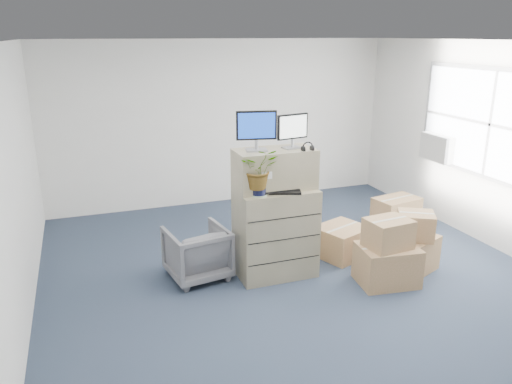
% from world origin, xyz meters
% --- Properties ---
extents(ground, '(7.00, 7.00, 0.00)m').
position_xyz_m(ground, '(0.00, 0.00, 0.00)').
color(ground, '#263145').
rests_on(ground, ground).
extents(wall_back, '(6.00, 0.02, 2.80)m').
position_xyz_m(wall_back, '(0.00, 3.51, 1.40)').
color(wall_back, silver).
rests_on(wall_back, ground).
extents(window, '(0.07, 2.72, 1.52)m').
position_xyz_m(window, '(2.96, 0.50, 1.70)').
color(window, gray).
rests_on(window, wall_right).
extents(ac_unit, '(0.24, 0.60, 0.40)m').
position_xyz_m(ac_unit, '(2.87, 1.40, 1.20)').
color(ac_unit, silver).
rests_on(ac_unit, wall_right).
extents(filing_cabinet_lower, '(0.95, 0.58, 1.11)m').
position_xyz_m(filing_cabinet_lower, '(-0.19, 0.51, 0.55)').
color(filing_cabinet_lower, gray).
rests_on(filing_cabinet_lower, ground).
extents(filing_cabinet_upper, '(0.95, 0.48, 0.47)m').
position_xyz_m(filing_cabinet_upper, '(-0.19, 0.56, 1.34)').
color(filing_cabinet_upper, gray).
rests_on(filing_cabinet_upper, filing_cabinet_lower).
extents(monitor_left, '(0.47, 0.22, 0.46)m').
position_xyz_m(monitor_left, '(-0.42, 0.57, 1.84)').
color(monitor_left, '#99999E').
rests_on(monitor_left, filing_cabinet_upper).
extents(monitor_right, '(0.41, 0.20, 0.41)m').
position_xyz_m(monitor_right, '(0.03, 0.55, 1.81)').
color(monitor_right, '#99999E').
rests_on(monitor_right, filing_cabinet_upper).
extents(headphones, '(0.14, 0.02, 0.14)m').
position_xyz_m(headphones, '(0.14, 0.38, 1.62)').
color(headphones, black).
rests_on(headphones, filing_cabinet_upper).
extents(keyboard, '(0.57, 0.38, 0.03)m').
position_xyz_m(keyboard, '(-0.21, 0.39, 1.12)').
color(keyboard, black).
rests_on(keyboard, filing_cabinet_lower).
extents(mouse, '(0.10, 0.07, 0.03)m').
position_xyz_m(mouse, '(0.09, 0.40, 1.12)').
color(mouse, silver).
rests_on(mouse, filing_cabinet_lower).
extents(water_bottle, '(0.07, 0.07, 0.24)m').
position_xyz_m(water_bottle, '(-0.09, 0.53, 1.23)').
color(water_bottle, '#93979B').
rests_on(water_bottle, filing_cabinet_lower).
extents(phone_dock, '(0.06, 0.05, 0.14)m').
position_xyz_m(phone_dock, '(-0.22, 0.51, 1.15)').
color(phone_dock, silver).
rests_on(phone_dock, filing_cabinet_lower).
extents(external_drive, '(0.26, 0.21, 0.07)m').
position_xyz_m(external_drive, '(0.17, 0.66, 1.14)').
color(external_drive, black).
rests_on(external_drive, filing_cabinet_lower).
extents(tissue_box, '(0.29, 0.16, 0.10)m').
position_xyz_m(tissue_box, '(0.15, 0.62, 1.23)').
color(tissue_box, '#3983C3').
rests_on(tissue_box, external_drive).
extents(potted_plant, '(0.48, 0.52, 0.45)m').
position_xyz_m(potted_plant, '(-0.47, 0.36, 1.36)').
color(potted_plant, '#9CB793').
rests_on(potted_plant, filing_cabinet_lower).
extents(office_chair, '(0.78, 0.75, 0.71)m').
position_xyz_m(office_chair, '(-1.13, 0.74, 0.36)').
color(office_chair, slate).
rests_on(office_chair, ground).
extents(cardboard_boxes, '(2.05, 2.08, 0.82)m').
position_xyz_m(cardboard_boxes, '(1.31, 0.35, 0.30)').
color(cardboard_boxes, olive).
rests_on(cardboard_boxes, ground).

